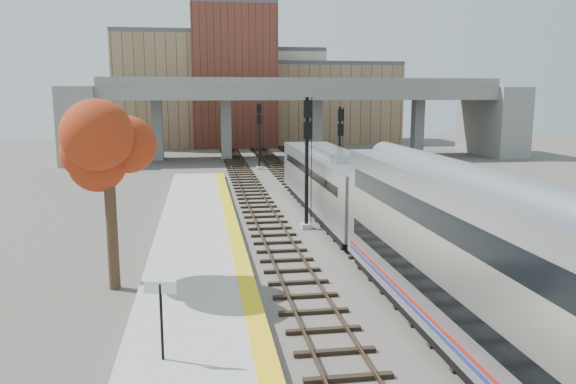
{
  "coord_description": "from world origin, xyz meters",
  "views": [
    {
      "loc": [
        -6.98,
        -22.56,
        7.66
      ],
      "look_at": [
        -2.45,
        6.64,
        2.5
      ],
      "focal_mm": 35.0,
      "sensor_mm": 36.0,
      "label": 1
    }
  ],
  "objects": [
    {
      "name": "ground",
      "position": [
        0.0,
        0.0,
        0.0
      ],
      "size": [
        160.0,
        160.0,
        0.0
      ],
      "primitive_type": "plane",
      "color": "#47423D",
      "rests_on": "ground"
    },
    {
      "name": "platform",
      "position": [
        -7.25,
        0.0,
        0.17
      ],
      "size": [
        4.5,
        60.0,
        0.35
      ],
      "primitive_type": "cube",
      "color": "#9E9E99",
      "rests_on": "ground"
    },
    {
      "name": "yellow_strip",
      "position": [
        -5.35,
        0.0,
        0.35
      ],
      "size": [
        0.7,
        60.0,
        0.01
      ],
      "primitive_type": "cube",
      "color": "yellow",
      "rests_on": "platform"
    },
    {
      "name": "tracks",
      "position": [
        0.93,
        12.5,
        0.08
      ],
      "size": [
        10.7,
        95.0,
        0.25
      ],
      "color": "black",
      "rests_on": "ground"
    },
    {
      "name": "overpass",
      "position": [
        4.92,
        45.0,
        5.81
      ],
      "size": [
        54.0,
        12.0,
        9.5
      ],
      "color": "slate",
      "rests_on": "ground"
    },
    {
      "name": "buildings_far",
      "position": [
        1.26,
        66.57,
        7.88
      ],
      "size": [
        43.0,
        21.0,
        20.6
      ],
      "color": "#987858",
      "rests_on": "ground"
    },
    {
      "name": "parking_lot",
      "position": [
        14.0,
        28.0,
        0.02
      ],
      "size": [
        14.0,
        18.0,
        0.04
      ],
      "primitive_type": "cube",
      "color": "black",
      "rests_on": "ground"
    },
    {
      "name": "locomotive",
      "position": [
        1.0,
        11.58,
        2.28
      ],
      "size": [
        3.02,
        19.05,
        4.1
      ],
      "color": "#A8AAB2",
      "rests_on": "ground"
    },
    {
      "name": "coach",
      "position": [
        1.0,
        -11.03,
        2.8
      ],
      "size": [
        3.03,
        25.0,
        5.0
      ],
      "color": "#A8AAB2",
      "rests_on": "ground"
    },
    {
      "name": "signal_mast_near",
      "position": [
        -1.1,
        8.39,
        3.81
      ],
      "size": [
        0.6,
        0.64,
        7.5
      ],
      "color": "#9E9E99",
      "rests_on": "ground"
    },
    {
      "name": "signal_mast_mid",
      "position": [
        3.0,
        17.2,
        3.31
      ],
      "size": [
        0.6,
        0.64,
        6.77
      ],
      "color": "#9E9E99",
      "rests_on": "ground"
    },
    {
      "name": "signal_mast_far",
      "position": [
        -1.1,
        34.6,
        3.32
      ],
      "size": [
        0.6,
        0.64,
        6.8
      ],
      "color": "#9E9E99",
      "rests_on": "ground"
    },
    {
      "name": "station_sign",
      "position": [
        -8.2,
        -7.56,
        1.98
      ],
      "size": [
        0.89,
        0.23,
        2.27
      ],
      "rotation": [
        0.0,
        0.0,
        -0.21
      ],
      "color": "black",
      "rests_on": "platform"
    },
    {
      "name": "tree",
      "position": [
        -10.53,
        -0.35,
        5.63
      ],
      "size": [
        3.6,
        3.6,
        7.59
      ],
      "color": "#382619",
      "rests_on": "ground"
    },
    {
      "name": "car_a",
      "position": [
        9.74,
        25.8,
        0.65
      ],
      "size": [
        2.66,
        3.85,
        1.22
      ],
      "primitive_type": "imported",
      "rotation": [
        0.0,
        0.0,
        0.38
      ],
      "color": "#99999E",
      "rests_on": "parking_lot"
    },
    {
      "name": "car_b",
      "position": [
        14.81,
        26.35,
        0.69
      ],
      "size": [
        2.01,
        4.12,
        1.3
      ],
      "primitive_type": "imported",
      "rotation": [
        0.0,
        0.0,
        -0.17
      ],
      "color": "#99999E",
      "rests_on": "parking_lot"
    },
    {
      "name": "car_c",
      "position": [
        15.08,
        31.64,
        0.63
      ],
      "size": [
        2.89,
        4.38,
        1.18
      ],
      "primitive_type": "imported",
      "rotation": [
        0.0,
        0.0,
        -0.33
      ],
      "color": "#99999E",
      "rests_on": "parking_lot"
    }
  ]
}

